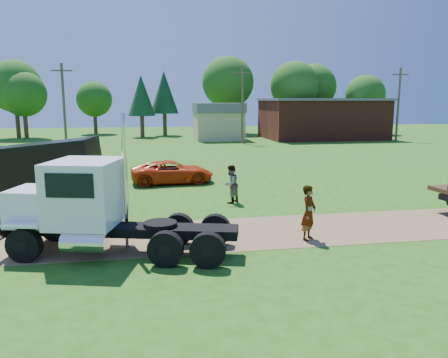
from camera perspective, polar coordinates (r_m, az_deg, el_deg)
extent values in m
plane|color=#205111|center=(17.29, 7.89, -6.69)|extent=(140.00, 140.00, 0.00)
cube|color=olive|center=(17.29, 7.89, -6.67)|extent=(120.00, 4.20, 0.01)
cube|color=black|center=(14.85, -12.83, -6.47)|extent=(7.47, 2.83, 0.30)
cylinder|color=black|center=(15.13, -24.63, -7.84)|extent=(1.15, 0.62, 1.10)
cylinder|color=black|center=(15.13, -24.63, -7.84)|extent=(0.47, 0.45, 0.38)
cylinder|color=black|center=(16.93, -21.11, -5.72)|extent=(1.15, 0.62, 1.10)
cylinder|color=black|center=(16.93, -21.11, -5.72)|extent=(0.47, 0.45, 0.38)
cylinder|color=black|center=(13.54, -7.63, -9.05)|extent=(1.15, 0.62, 1.10)
cylinder|color=black|center=(13.54, -7.63, -9.05)|extent=(0.47, 0.45, 0.38)
cylinder|color=black|center=(15.53, -5.94, -6.49)|extent=(1.15, 0.62, 1.10)
cylinder|color=black|center=(15.53, -5.94, -6.49)|extent=(0.47, 0.45, 0.38)
cylinder|color=black|center=(13.33, -2.11, -9.28)|extent=(1.15, 0.62, 1.10)
cylinder|color=black|center=(13.33, -2.11, -9.28)|extent=(0.47, 0.45, 0.38)
cylinder|color=black|center=(15.34, -1.15, -6.64)|extent=(1.15, 0.62, 1.10)
cylinder|color=black|center=(15.34, -1.15, -6.64)|extent=(0.47, 0.45, 0.38)
cube|color=silver|center=(15.75, -22.86, -3.26)|extent=(2.17, 2.10, 1.20)
cube|color=silver|center=(16.19, -25.67, -3.30)|extent=(0.46, 1.47, 1.00)
cube|color=silver|center=(16.38, -25.63, -5.67)|extent=(0.73, 2.25, 0.30)
cube|color=silver|center=(14.97, -17.57, -1.64)|extent=(2.64, 2.85, 2.09)
cube|color=black|center=(15.31, -21.22, 0.10)|extent=(0.56, 1.94, 0.85)
cube|color=black|center=(13.80, -19.55, -0.83)|extent=(1.46, 0.42, 0.75)
cube|color=black|center=(15.99, -16.03, 0.81)|extent=(1.46, 0.42, 0.75)
cube|color=silver|center=(14.95, -24.82, -5.48)|extent=(1.27, 0.74, 0.10)
cube|color=silver|center=(16.77, -21.26, -3.59)|extent=(1.27, 0.74, 0.10)
cylinder|color=silver|center=(14.15, -17.72, -7.96)|extent=(1.50, 0.94, 0.60)
cylinder|color=silver|center=(15.04, -12.79, -0.40)|extent=(0.17, 0.17, 4.59)
cylinder|color=black|center=(14.47, -8.32, -5.81)|extent=(1.34, 1.34, 0.12)
cube|color=black|center=(21.48, -26.16, -2.15)|extent=(7.95, 2.13, 0.30)
cylinder|color=black|center=(19.99, -23.20, -3.51)|extent=(1.12, 0.50, 1.08)
cylinder|color=black|center=(19.99, -23.20, -3.51)|extent=(0.43, 0.42, 0.38)
cylinder|color=black|center=(21.87, -21.24, -2.25)|extent=(1.12, 0.50, 1.08)
cylinder|color=black|center=(21.87, -21.24, -2.25)|extent=(0.43, 0.42, 0.38)
cylinder|color=black|center=(19.55, -19.70, -3.57)|extent=(1.12, 0.50, 1.08)
cylinder|color=black|center=(19.55, -19.70, -3.57)|extent=(0.43, 0.42, 0.38)
cylinder|color=black|center=(21.48, -18.02, -2.27)|extent=(1.12, 0.50, 1.08)
cylinder|color=black|center=(21.48, -18.02, -2.27)|extent=(0.43, 0.42, 0.38)
cube|color=black|center=(20.57, -21.97, 1.70)|extent=(4.62, 2.97, 2.39)
imported|color=red|center=(26.87, -6.78, 0.91)|extent=(5.15, 2.69, 1.39)
imported|color=#999999|center=(16.07, 11.01, -4.36)|extent=(0.85, 0.86, 2.01)
imported|color=#999999|center=(21.46, 0.89, -0.69)|extent=(1.15, 1.15, 1.89)
cube|color=maroon|center=(60.40, 12.63, 7.58)|extent=(15.00, 10.00, 5.00)
cube|color=#5A5A5F|center=(60.35, 12.73, 10.09)|extent=(15.40, 10.40, 0.30)
cube|color=tan|center=(56.56, -0.70, 6.95)|extent=(6.00, 5.00, 3.60)
cube|color=#5A5A5F|center=(56.48, -0.71, 9.28)|extent=(6.20, 5.40, 1.20)
cylinder|color=#4F3F2D|center=(51.48, -20.18, 9.03)|extent=(0.28, 0.28, 9.00)
cube|color=#4F3F2D|center=(51.58, -20.44, 13.13)|extent=(2.20, 0.14, 0.14)
cylinder|color=#4F3F2D|center=(51.94, 2.41, 9.64)|extent=(0.28, 0.28, 9.00)
cube|color=#4F3F2D|center=(52.04, 2.44, 13.71)|extent=(2.20, 0.14, 0.14)
cylinder|color=#4F3F2D|center=(59.54, 21.81, 9.00)|extent=(0.28, 0.28, 9.00)
cube|color=#4F3F2D|center=(59.63, 22.05, 12.55)|extent=(2.20, 0.14, 0.14)
cylinder|color=#3B2718|center=(64.24, -24.46, 6.24)|extent=(0.56, 0.56, 3.16)
sphere|color=#224A12|center=(64.15, -24.74, 10.06)|extent=(5.96, 5.96, 5.96)
cylinder|color=#3B2718|center=(69.98, -16.44, 6.84)|extent=(0.56, 0.56, 2.81)
sphere|color=#224A12|center=(69.89, -16.60, 9.97)|extent=(5.31, 5.31, 5.31)
cylinder|color=#3B2718|center=(64.46, -7.73, 7.09)|extent=(0.56, 0.56, 3.23)
cone|color=#103618|center=(64.38, -7.83, 11.16)|extent=(4.06, 4.06, 6.00)
cylinder|color=#3B2718|center=(68.08, 0.51, 7.74)|extent=(0.56, 0.56, 4.18)
sphere|color=#224A12|center=(68.08, 0.52, 12.52)|extent=(7.88, 7.88, 7.88)
cylinder|color=#3B2718|center=(69.17, 9.08, 7.55)|extent=(0.56, 0.56, 3.92)
sphere|color=#224A12|center=(69.14, 9.20, 11.96)|extent=(7.39, 7.39, 7.39)
cylinder|color=#3B2718|center=(70.97, 17.78, 6.95)|extent=(0.56, 0.56, 3.16)
sphere|color=#224A12|center=(70.89, 17.97, 10.42)|extent=(5.96, 5.96, 5.96)
cylinder|color=#3B2718|center=(62.05, -10.63, 6.78)|extent=(0.56, 0.56, 2.98)
cone|color=#103618|center=(61.95, -10.76, 10.68)|extent=(3.75, 3.75, 5.54)
cylinder|color=#3B2718|center=(73.21, 11.45, 7.60)|extent=(0.56, 0.56, 3.87)
sphere|color=#224A12|center=(73.18, 11.60, 11.71)|extent=(7.30, 7.30, 7.30)
cylinder|color=#3B2718|center=(65.84, -25.32, 6.49)|extent=(0.56, 0.56, 3.71)
sphere|color=#224A12|center=(65.80, -25.66, 10.86)|extent=(7.00, 7.00, 7.00)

